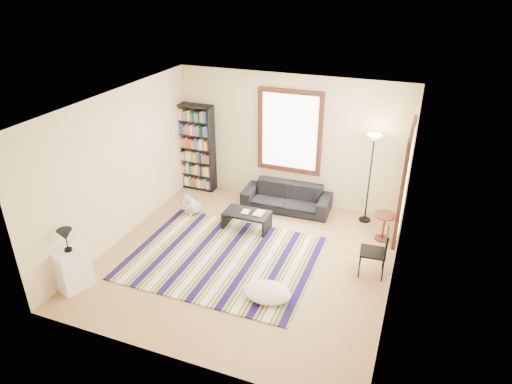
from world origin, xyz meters
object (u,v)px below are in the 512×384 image
(sofa, at_px, (287,197))
(floor_lamp, at_px, (369,179))
(folding_chair, at_px, (373,252))
(floor_cushion, at_px, (267,292))
(side_table, at_px, (384,227))
(white_cabinet, at_px, (72,269))
(bookshelf, at_px, (195,148))
(dog, at_px, (193,203))
(coffee_table, at_px, (247,220))

(sofa, height_order, floor_lamp, floor_lamp)
(floor_lamp, distance_m, folding_chair, 1.90)
(sofa, height_order, floor_cushion, sofa)
(sofa, height_order, side_table, sofa)
(white_cabinet, bearing_deg, floor_lamp, 62.31)
(bookshelf, xyz_separation_m, dog, (0.53, -1.19, -0.75))
(floor_cushion, bearing_deg, bookshelf, 132.24)
(bookshelf, distance_m, floor_cushion, 4.40)
(bookshelf, height_order, side_table, bookshelf)
(sofa, distance_m, floor_cushion, 2.99)
(floor_cushion, distance_m, floor_lamp, 3.31)
(floor_lamp, bearing_deg, white_cabinet, -136.29)
(white_cabinet, xyz_separation_m, dog, (0.64, 2.87, -0.10))
(floor_cushion, bearing_deg, white_cabinet, -163.88)
(folding_chair, bearing_deg, bookshelf, 151.02)
(dog, bearing_deg, folding_chair, 5.06)
(coffee_table, xyz_separation_m, side_table, (2.58, 0.55, 0.09))
(floor_cushion, height_order, white_cabinet, white_cabinet)
(floor_cushion, bearing_deg, floor_lamp, 70.67)
(bookshelf, xyz_separation_m, floor_cushion, (2.90, -3.19, -0.90))
(sofa, distance_m, dog, 1.99)
(coffee_table, relative_size, floor_lamp, 0.48)
(bookshelf, bearing_deg, sofa, -6.72)
(bookshelf, xyz_separation_m, white_cabinet, (-0.11, -4.06, -0.65))
(side_table, distance_m, white_cabinet, 5.57)
(floor_cushion, relative_size, folding_chair, 0.90)
(bookshelf, xyz_separation_m, side_table, (4.39, -0.78, -0.73))
(coffee_table, height_order, folding_chair, folding_chair)
(coffee_table, bearing_deg, dog, 173.40)
(coffee_table, bearing_deg, floor_cushion, -59.51)
(bookshelf, xyz_separation_m, coffee_table, (1.81, -1.34, -0.82))
(sofa, xyz_separation_m, folding_chair, (2.04, -1.70, 0.16))
(bookshelf, relative_size, floor_cushion, 2.59)
(sofa, height_order, bookshelf, bookshelf)
(sofa, distance_m, floor_lamp, 1.79)
(white_cabinet, bearing_deg, floor_cushion, 34.72)
(bookshelf, distance_m, folding_chair, 4.80)
(folding_chair, bearing_deg, coffee_table, 161.47)
(sofa, relative_size, dog, 3.70)
(sofa, bearing_deg, dog, -154.20)
(bookshelf, xyz_separation_m, floor_lamp, (3.96, -0.17, -0.07))
(folding_chair, relative_size, white_cabinet, 1.23)
(floor_lamp, bearing_deg, sofa, -176.56)
(floor_lamp, bearing_deg, folding_chair, -78.08)
(white_cabinet, relative_size, dog, 1.38)
(floor_cushion, height_order, floor_lamp, floor_lamp)
(floor_cushion, height_order, side_table, side_table)
(bookshelf, bearing_deg, white_cabinet, -91.61)
(sofa, relative_size, white_cabinet, 2.67)
(side_table, bearing_deg, coffee_table, -167.89)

